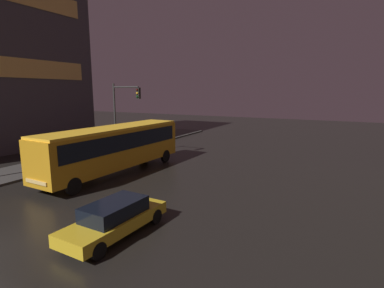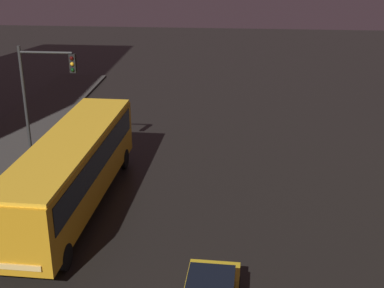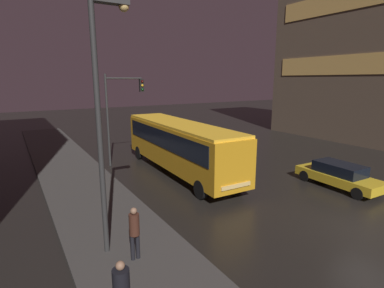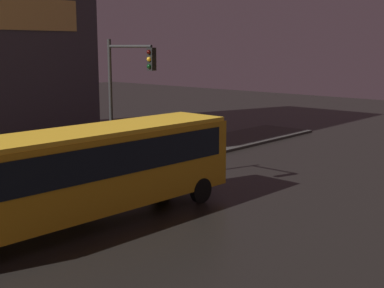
# 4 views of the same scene
# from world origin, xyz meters

# --- Properties ---
(bus_near) EXTENTS (2.92, 12.04, 3.31)m
(bus_near) POSITION_xyz_m (-2.88, 10.96, 2.04)
(bus_near) COLOR orange
(bus_near) RESTS_ON ground
(traffic_light_main) EXTENTS (2.81, 0.35, 6.40)m
(traffic_light_main) POSITION_xyz_m (-5.39, 14.93, 4.28)
(traffic_light_main) COLOR #2D2D2D
(traffic_light_main) RESTS_ON ground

